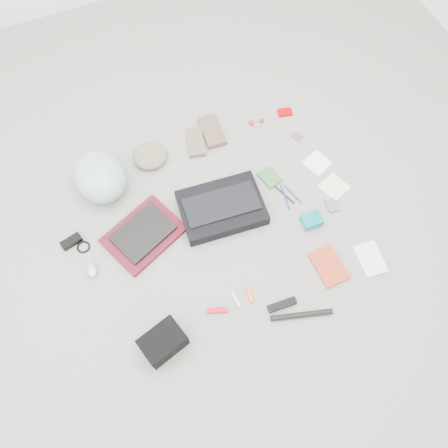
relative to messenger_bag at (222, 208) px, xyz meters
name	(u,v)px	position (x,y,z in m)	size (l,w,h in m)	color
ground_plane	(224,228)	(-0.03, -0.10, -0.04)	(4.00, 4.00, 0.00)	gray
messenger_bag	(222,208)	(0.00, 0.00, 0.00)	(0.44, 0.31, 0.07)	black
bag_flap	(222,204)	(0.00, 0.00, 0.04)	(0.39, 0.18, 0.01)	black
laptop_sleeve	(144,234)	(-0.44, 0.03, -0.02)	(0.38, 0.29, 0.03)	#5A1320
laptop	(143,233)	(-0.44, 0.03, 0.00)	(0.29, 0.21, 0.02)	black
bike_helmet	(100,177)	(-0.54, 0.41, 0.06)	(0.27, 0.34, 0.20)	#9BC9BA
beanie	(150,156)	(-0.24, 0.47, 0.00)	(0.20, 0.19, 0.07)	#81745C
mitten_left	(196,142)	(0.04, 0.47, -0.02)	(0.10, 0.19, 0.03)	#765E4F
mitten_right	(212,131)	(0.16, 0.51, -0.02)	(0.11, 0.22, 0.03)	brown
power_brick	(71,242)	(-0.80, 0.14, -0.02)	(0.11, 0.05, 0.03)	black
cable_coil	(83,247)	(-0.75, 0.09, -0.03)	(0.07, 0.07, 0.01)	black
mouse	(92,270)	(-0.74, -0.05, -0.02)	(0.05, 0.09, 0.03)	#ACACAC
camera_bag	(163,342)	(-0.53, -0.55, 0.03)	(0.20, 0.14, 0.13)	black
multitool	(217,310)	(-0.24, -0.50, -0.03)	(0.10, 0.03, 0.01)	red
toiletry_tube_white	(236,300)	(-0.13, -0.49, -0.03)	(0.02, 0.02, 0.08)	silver
toiletry_tube_orange	(250,295)	(-0.06, -0.49, -0.03)	(0.02, 0.02, 0.07)	orange
u_lock	(282,305)	(0.06, -0.60, -0.02)	(0.15, 0.04, 0.03)	black
bike_pump	(301,315)	(0.13, -0.68, -0.02)	(0.03, 0.03, 0.30)	black
book_red	(329,266)	(0.37, -0.52, -0.03)	(0.13, 0.20, 0.02)	#D34624
book_white	(370,259)	(0.59, -0.57, -0.03)	(0.12, 0.18, 0.02)	white
notepad	(270,177)	(0.33, 0.08, -0.03)	(0.09, 0.12, 0.01)	#346A39
pen_blue	(285,197)	(0.35, -0.07, -0.03)	(0.01, 0.01, 0.16)	navy
pen_black	(284,195)	(0.36, -0.05, -0.03)	(0.01, 0.01, 0.15)	black
pen_navy	(293,194)	(0.40, -0.06, -0.03)	(0.01, 0.01, 0.14)	navy
accordion_wallet	(311,220)	(0.41, -0.26, -0.01)	(0.10, 0.08, 0.05)	#087991
card_deck	(332,205)	(0.56, -0.21, -0.03)	(0.06, 0.08, 0.02)	gray
napkin_top	(317,163)	(0.63, 0.06, -0.03)	(0.13, 0.13, 0.01)	white
napkin_bottom	(334,187)	(0.64, -0.11, -0.03)	(0.13, 0.13, 0.01)	silver
lollipop_a	(251,122)	(0.40, 0.47, -0.02)	(0.03, 0.03, 0.03)	maroon
lollipop_b	(252,124)	(0.40, 0.46, -0.03)	(0.02, 0.02, 0.02)	red
lollipop_c	(262,121)	(0.46, 0.46, -0.02)	(0.03, 0.03, 0.03)	#B9280D
altoids_tin	(285,112)	(0.62, 0.46, -0.03)	(0.08, 0.05, 0.02)	#CB0007
stamp_sheet	(297,136)	(0.61, 0.28, -0.03)	(0.05, 0.06, 0.00)	#765168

